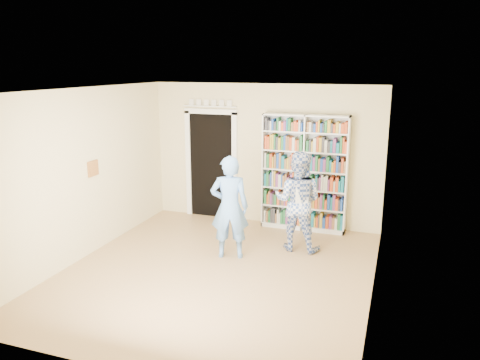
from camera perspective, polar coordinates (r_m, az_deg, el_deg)
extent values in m
plane|color=#A78051|center=(7.18, -2.83, -11.17)|extent=(5.00, 5.00, 0.00)
plane|color=white|center=(6.51, -3.11, 10.89)|extent=(5.00, 5.00, 0.00)
plane|color=beige|center=(9.03, 2.99, 3.09)|extent=(4.50, 0.00, 4.50)
plane|color=beige|center=(7.83, -18.43, 0.71)|extent=(0.00, 5.00, 5.00)
plane|color=beige|center=(6.26, 16.53, -2.35)|extent=(0.00, 5.00, 5.00)
cube|color=white|center=(8.74, 7.85, 0.84)|extent=(1.58, 0.30, 2.17)
cube|color=white|center=(8.74, 7.85, 0.84)|extent=(0.02, 0.30, 2.17)
cube|color=black|center=(9.43, -3.49, 1.69)|extent=(0.90, 0.03, 2.10)
cube|color=white|center=(9.62, -6.28, 1.87)|extent=(0.10, 0.06, 2.20)
cube|color=white|center=(9.24, -0.66, 1.46)|extent=(0.10, 0.06, 2.20)
cube|color=white|center=(9.25, -3.63, 8.35)|extent=(1.10, 0.06, 0.10)
cube|color=white|center=(9.23, -3.66, 8.96)|extent=(1.10, 0.08, 0.02)
cube|color=brown|center=(7.96, -17.48, 1.36)|extent=(0.03, 0.25, 0.25)
imported|color=#6498DF|center=(7.44, -1.27, -3.34)|extent=(0.70, 0.56, 1.67)
imported|color=#324F98|center=(7.81, 7.07, -2.57)|extent=(0.85, 0.68, 1.68)
cube|color=white|center=(7.54, 7.56, -1.72)|extent=(0.18, 0.13, 0.30)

